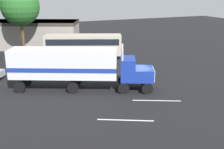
% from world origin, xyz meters
% --- Properties ---
extents(ground_plane, '(120.00, 120.00, 0.00)m').
position_xyz_m(ground_plane, '(0.00, 0.00, 0.00)').
color(ground_plane, black).
extents(lane_stripe_near, '(4.04, 2.03, 0.01)m').
position_xyz_m(lane_stripe_near, '(0.21, -3.50, 0.01)').
color(lane_stripe_near, silver).
rests_on(lane_stripe_near, ground_plane).
extents(lane_stripe_mid, '(4.00, 2.13, 0.01)m').
position_xyz_m(lane_stripe_mid, '(-4.14, -5.94, 0.01)').
color(lane_stripe_mid, silver).
rests_on(lane_stripe_mid, ground_plane).
extents(semi_truck, '(13.88, 8.28, 4.50)m').
position_xyz_m(semi_truck, '(-5.73, 2.34, 2.52)').
color(semi_truck, '#193399').
rests_on(semi_truck, ground_plane).
extents(person_bystander, '(0.38, 0.48, 1.63)m').
position_xyz_m(person_bystander, '(-3.79, 4.83, 0.89)').
color(person_bystander, '#2D3347').
rests_on(person_bystander, ground_plane).
extents(parked_bus, '(11.15, 6.50, 3.40)m').
position_xyz_m(parked_bus, '(-0.94, 14.84, 2.07)').
color(parked_bus, '#BFB29E').
rests_on(parked_bus, ground_plane).
extents(tree_center, '(5.57, 5.57, 10.09)m').
position_xyz_m(tree_center, '(-8.74, 19.77, 7.28)').
color(tree_center, brown).
rests_on(tree_center, ground_plane).
extents(building_backdrop, '(15.66, 11.60, 4.56)m').
position_xyz_m(building_backdrop, '(-6.28, 25.11, 2.48)').
color(building_backdrop, '#9E938C').
rests_on(building_backdrop, ground_plane).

